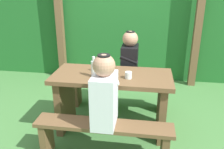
{
  "coord_description": "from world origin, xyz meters",
  "views": [
    {
      "loc": [
        0.4,
        -2.59,
        1.75
      ],
      "look_at": [
        0.0,
        0.0,
        0.74
      ],
      "focal_mm": 38.29,
      "sensor_mm": 36.0,
      "label": 1
    }
  ],
  "objects_px": {
    "drinking_glass": "(128,75)",
    "picnic_table": "(112,93)",
    "bottle_left": "(103,65)",
    "bottle_right": "(94,68)",
    "person_black_coat": "(130,59)",
    "bench_near": "(103,134)",
    "person_white_shirt": "(104,94)",
    "bench_far": "(118,88)"
  },
  "relations": [
    {
      "from": "bench_near",
      "to": "person_black_coat",
      "type": "relative_size",
      "value": 1.95
    },
    {
      "from": "bench_far",
      "to": "person_white_shirt",
      "type": "height_order",
      "value": "person_white_shirt"
    },
    {
      "from": "bench_near",
      "to": "drinking_glass",
      "type": "bearing_deg",
      "value": 67.33
    },
    {
      "from": "picnic_table",
      "to": "bottle_right",
      "type": "relative_size",
      "value": 5.82
    },
    {
      "from": "bench_near",
      "to": "person_white_shirt",
      "type": "height_order",
      "value": "person_white_shirt"
    },
    {
      "from": "picnic_table",
      "to": "drinking_glass",
      "type": "relative_size",
      "value": 17.77
    },
    {
      "from": "picnic_table",
      "to": "bottle_left",
      "type": "distance_m",
      "value": 0.36
    },
    {
      "from": "bench_near",
      "to": "bottle_left",
      "type": "relative_size",
      "value": 5.7
    },
    {
      "from": "bottle_left",
      "to": "bottle_right",
      "type": "bearing_deg",
      "value": -120.26
    },
    {
      "from": "bench_near",
      "to": "drinking_glass",
      "type": "relative_size",
      "value": 17.77
    },
    {
      "from": "person_white_shirt",
      "to": "person_black_coat",
      "type": "bearing_deg",
      "value": 82.76
    },
    {
      "from": "person_black_coat",
      "to": "drinking_glass",
      "type": "distance_m",
      "value": 0.67
    },
    {
      "from": "picnic_table",
      "to": "person_white_shirt",
      "type": "xyz_separation_m",
      "value": [
        0.01,
        -0.57,
        0.26
      ]
    },
    {
      "from": "person_black_coat",
      "to": "bottle_right",
      "type": "height_order",
      "value": "person_black_coat"
    },
    {
      "from": "drinking_glass",
      "to": "picnic_table",
      "type": "bearing_deg",
      "value": 154.87
    },
    {
      "from": "person_black_coat",
      "to": "drinking_glass",
      "type": "bearing_deg",
      "value": -86.48
    },
    {
      "from": "picnic_table",
      "to": "bench_near",
      "type": "distance_m",
      "value": 0.6
    },
    {
      "from": "person_black_coat",
      "to": "bottle_left",
      "type": "relative_size",
      "value": 2.93
    },
    {
      "from": "picnic_table",
      "to": "bench_far",
      "type": "distance_m",
      "value": 0.6
    },
    {
      "from": "drinking_glass",
      "to": "bottle_left",
      "type": "relative_size",
      "value": 0.32
    },
    {
      "from": "bottle_left",
      "to": "bench_far",
      "type": "bearing_deg",
      "value": 78.02
    },
    {
      "from": "bench_near",
      "to": "bottle_left",
      "type": "xyz_separation_m",
      "value": [
        -0.12,
        0.6,
        0.53
      ]
    },
    {
      "from": "person_black_coat",
      "to": "bottle_right",
      "type": "distance_m",
      "value": 0.76
    },
    {
      "from": "picnic_table",
      "to": "bottle_right",
      "type": "xyz_separation_m",
      "value": [
        -0.19,
        -0.1,
        0.34
      ]
    },
    {
      "from": "bench_near",
      "to": "person_white_shirt",
      "type": "distance_m",
      "value": 0.45
    },
    {
      "from": "person_black_coat",
      "to": "bottle_left",
      "type": "xyz_separation_m",
      "value": [
        -0.28,
        -0.54,
        0.08
      ]
    },
    {
      "from": "drinking_glass",
      "to": "bottle_left",
      "type": "height_order",
      "value": "bottle_left"
    },
    {
      "from": "picnic_table",
      "to": "bottle_left",
      "type": "bearing_deg",
      "value": 167.4
    },
    {
      "from": "bench_far",
      "to": "bottle_right",
      "type": "distance_m",
      "value": 0.88
    },
    {
      "from": "bottle_left",
      "to": "person_white_shirt",
      "type": "bearing_deg",
      "value": -77.65
    },
    {
      "from": "picnic_table",
      "to": "bench_near",
      "type": "xyz_separation_m",
      "value": [
        0.0,
        -0.57,
        -0.19
      ]
    },
    {
      "from": "bench_far",
      "to": "picnic_table",
      "type": "bearing_deg",
      "value": -90.0
    },
    {
      "from": "bench_near",
      "to": "bottle_left",
      "type": "bearing_deg",
      "value": 100.97
    },
    {
      "from": "bottle_left",
      "to": "drinking_glass",
      "type": "bearing_deg",
      "value": -20.76
    },
    {
      "from": "person_white_shirt",
      "to": "bench_near",
      "type": "bearing_deg",
      "value": -167.05
    },
    {
      "from": "bench_far",
      "to": "bottle_left",
      "type": "bearing_deg",
      "value": -101.98
    },
    {
      "from": "person_black_coat",
      "to": "person_white_shirt",
      "type": "bearing_deg",
      "value": -97.24
    },
    {
      "from": "bench_far",
      "to": "person_black_coat",
      "type": "height_order",
      "value": "person_black_coat"
    },
    {
      "from": "person_black_coat",
      "to": "bench_near",
      "type": "bearing_deg",
      "value": -97.93
    },
    {
      "from": "person_white_shirt",
      "to": "bottle_left",
      "type": "distance_m",
      "value": 0.61
    },
    {
      "from": "person_white_shirt",
      "to": "bottle_left",
      "type": "xyz_separation_m",
      "value": [
        -0.13,
        0.6,
        0.08
      ]
    },
    {
      "from": "bench_near",
      "to": "bench_far",
      "type": "bearing_deg",
      "value": 90.0
    }
  ]
}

